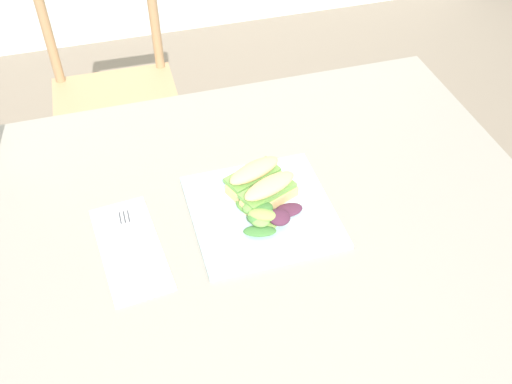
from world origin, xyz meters
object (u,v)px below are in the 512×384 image
at_px(chair_wooden_far, 115,96).
at_px(fork_on_napkin, 129,240).
at_px(dining_table, 225,278).
at_px(sandwich_half_front, 269,191).
at_px(plate_lunch, 262,211).
at_px(sandwich_half_back, 254,176).

bearing_deg(chair_wooden_far, fork_on_napkin, -91.92).
xyz_separation_m(dining_table, sandwich_half_front, (0.11, 0.06, 0.15)).
height_order(dining_table, chair_wooden_far, chair_wooden_far).
xyz_separation_m(dining_table, plate_lunch, (0.09, 0.05, 0.12)).
distance_m(plate_lunch, sandwich_half_front, 0.04).
xyz_separation_m(sandwich_half_front, sandwich_half_back, (-0.02, 0.05, 0.00)).
height_order(plate_lunch, sandwich_half_front, sandwich_half_front).
xyz_separation_m(chair_wooden_far, fork_on_napkin, (-0.03, -0.91, 0.30)).
height_order(dining_table, sandwich_half_front, sandwich_half_front).
relative_size(dining_table, plate_lunch, 4.84).
bearing_deg(sandwich_half_front, dining_table, -150.00).
xyz_separation_m(plate_lunch, sandwich_half_back, (0.00, 0.07, 0.03)).
bearing_deg(dining_table, fork_on_napkin, 164.62).
distance_m(dining_table, fork_on_napkin, 0.21).
height_order(chair_wooden_far, sandwich_half_back, chair_wooden_far).
distance_m(sandwich_half_front, fork_on_napkin, 0.28).
relative_size(plate_lunch, sandwich_half_back, 2.16).
xyz_separation_m(dining_table, sandwich_half_back, (0.09, 0.11, 0.15)).
xyz_separation_m(chair_wooden_far, sandwich_half_back, (0.23, -0.84, 0.33)).
bearing_deg(plate_lunch, sandwich_half_front, 40.08).
bearing_deg(chair_wooden_far, sandwich_half_front, -74.54).
bearing_deg(sandwich_half_back, chair_wooden_far, 105.35).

